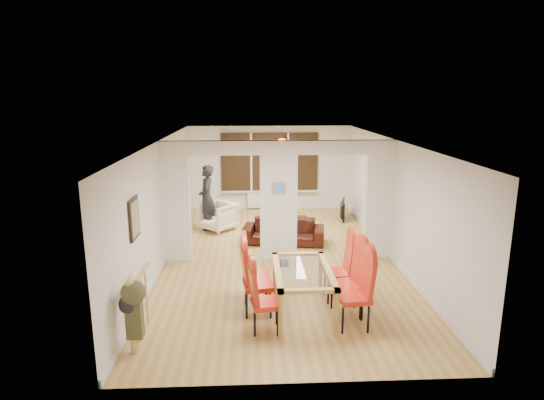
{
  "coord_description": "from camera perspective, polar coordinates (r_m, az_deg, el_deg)",
  "views": [
    {
      "loc": [
        -0.6,
        -9.51,
        3.54
      ],
      "look_at": [
        -0.11,
        0.6,
        1.18
      ],
      "focal_mm": 30.0,
      "sensor_mm": 36.0,
      "label": 1
    }
  ],
  "objects": [
    {
      "name": "radiator",
      "position": [
        14.3,
        -0.29,
        0.02
      ],
      "size": [
        1.4,
        0.08,
        0.5
      ],
      "primitive_type": "cube",
      "color": "white",
      "rests_on": "floor"
    },
    {
      "name": "stair_newel",
      "position": [
        7.18,
        -16.14,
        -12.06
      ],
      "size": [
        0.4,
        1.2,
        1.1
      ],
      "primitive_type": null,
      "color": "tan",
      "rests_on": "floor"
    },
    {
      "name": "armchair",
      "position": [
        12.18,
        -6.83,
        -2.05
      ],
      "size": [
        1.14,
        1.14,
        0.74
      ],
      "primitive_type": "imported",
      "rotation": [
        0.0,
        0.0,
        -0.72
      ],
      "color": "#ECE4C8",
      "rests_on": "floor"
    },
    {
      "name": "dining_chair_lc",
      "position": [
        8.01,
        -2.03,
        -8.81
      ],
      "size": [
        0.48,
        0.48,
        1.1
      ],
      "primitive_type": null,
      "rotation": [
        0.0,
        0.0,
        -0.09
      ],
      "color": "red",
      "rests_on": "floor"
    },
    {
      "name": "coffee_table",
      "position": [
        12.65,
        2.38,
        -2.65
      ],
      "size": [
        0.93,
        0.52,
        0.21
      ],
      "primitive_type": null,
      "rotation": [
        0.0,
        0.0,
        -0.09
      ],
      "color": "#342312",
      "rests_on": "floor"
    },
    {
      "name": "pillar_photo",
      "position": [
        9.63,
        0.87,
        1.5
      ],
      "size": [
        0.3,
        0.03,
        0.25
      ],
      "primitive_type": "cube",
      "color": "#4C8CD8",
      "rests_on": "divider_wall"
    },
    {
      "name": "dining_chair_la",
      "position": [
        7.03,
        -0.78,
        -12.23
      ],
      "size": [
        0.49,
        0.49,
        1.06
      ],
      "primitive_type": null,
      "rotation": [
        0.0,
        0.0,
        0.17
      ],
      "color": "red",
      "rests_on": "floor"
    },
    {
      "name": "television",
      "position": [
        13.34,
        8.56,
        -1.23
      ],
      "size": [
        0.94,
        0.29,
        0.53
      ],
      "primitive_type": "imported",
      "rotation": [
        0.0,
        0.0,
        1.38
      ],
      "color": "black",
      "rests_on": "floor"
    },
    {
      "name": "shoes",
      "position": [
        9.71,
        1.4,
        -7.97
      ],
      "size": [
        0.22,
        0.24,
        0.09
      ],
      "primitive_type": null,
      "color": "black",
      "rests_on": "floor"
    },
    {
      "name": "bay_window_blinds",
      "position": [
        14.12,
        -0.3,
        4.81
      ],
      "size": [
        3.0,
        0.08,
        1.8
      ],
      "primitive_type": "cube",
      "color": "black",
      "rests_on": "room_walls"
    },
    {
      "name": "sofa",
      "position": [
        11.09,
        1.47,
        -3.95
      ],
      "size": [
        2.05,
        1.07,
        0.57
      ],
      "primitive_type": "imported",
      "rotation": [
        0.0,
        0.0,
        -0.16
      ],
      "color": "black",
      "rests_on": "floor"
    },
    {
      "name": "pendant_light",
      "position": [
        12.92,
        1.26,
        6.94
      ],
      "size": [
        0.36,
        0.36,
        0.36
      ],
      "primitive_type": "sphere",
      "color": "orange",
      "rests_on": "room_walls"
    },
    {
      "name": "dining_table",
      "position": [
        7.63,
        3.85,
        -11.33
      ],
      "size": [
        0.93,
        1.65,
        0.77
      ],
      "primitive_type": null,
      "color": "#B48B42",
      "rests_on": "floor"
    },
    {
      "name": "bowl",
      "position": [
        12.67,
        1.47,
        -2.01
      ],
      "size": [
        0.22,
        0.22,
        0.05
      ],
      "primitive_type": "imported",
      "color": "#342312",
      "rests_on": "coffee_table"
    },
    {
      "name": "bottle",
      "position": [
        12.63,
        2.15,
        -1.59
      ],
      "size": [
        0.06,
        0.06,
        0.26
      ],
      "primitive_type": "cylinder",
      "color": "#143F19",
      "rests_on": "coffee_table"
    },
    {
      "name": "wall_poster",
      "position": [
        7.61,
        -16.9,
        -2.25
      ],
      "size": [
        0.04,
        0.52,
        0.67
      ],
      "primitive_type": "cube",
      "color": "gray",
      "rests_on": "room_walls"
    },
    {
      "name": "person",
      "position": [
        12.18,
        -8.18,
        0.3
      ],
      "size": [
        0.65,
        0.45,
        1.73
      ],
      "primitive_type": "imported",
      "rotation": [
        0.0,
        0.0,
        -1.51
      ],
      "color": "black",
      "rests_on": "floor"
    },
    {
      "name": "dining_chair_ra",
      "position": [
        7.21,
        10.21,
        -11.27
      ],
      "size": [
        0.52,
        0.52,
        1.18
      ],
      "primitive_type": null,
      "rotation": [
        0.0,
        0.0,
        0.11
      ],
      "color": "red",
      "rests_on": "floor"
    },
    {
      "name": "room_walls",
      "position": [
        9.79,
        0.83,
        -0.11
      ],
      "size": [
        5.0,
        9.0,
        2.6
      ],
      "primitive_type": null,
      "color": "silver",
      "rests_on": "floor"
    },
    {
      "name": "floor",
      "position": [
        10.17,
        0.8,
        -7.26
      ],
      "size": [
        5.0,
        9.0,
        0.01
      ],
      "primitive_type": "cube",
      "color": "tan",
      "rests_on": "ground"
    },
    {
      "name": "divider_wall",
      "position": [
        9.79,
        0.83,
        -0.11
      ],
      "size": [
        5.0,
        0.18,
        2.6
      ],
      "primitive_type": "cube",
      "color": "white",
      "rests_on": "floor"
    },
    {
      "name": "dining_chair_rc",
      "position": [
        8.11,
        8.25,
        -8.51
      ],
      "size": [
        0.47,
        0.47,
        1.14
      ],
      "primitive_type": null,
      "rotation": [
        0.0,
        0.0,
        0.04
      ],
      "color": "red",
      "rests_on": "floor"
    },
    {
      "name": "dining_chair_lb",
      "position": [
        7.53,
        -1.74,
        -10.0
      ],
      "size": [
        0.53,
        0.53,
        1.17
      ],
      "primitive_type": null,
      "rotation": [
        0.0,
        0.0,
        0.13
      ],
      "color": "red",
      "rests_on": "floor"
    },
    {
      "name": "dining_chair_rb",
      "position": [
        7.6,
        9.34,
        -9.89
      ],
      "size": [
        0.57,
        0.57,
        1.19
      ],
      "primitive_type": null,
      "rotation": [
        0.0,
        0.0,
        0.23
      ],
      "color": "red",
      "rests_on": "floor"
    }
  ]
}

